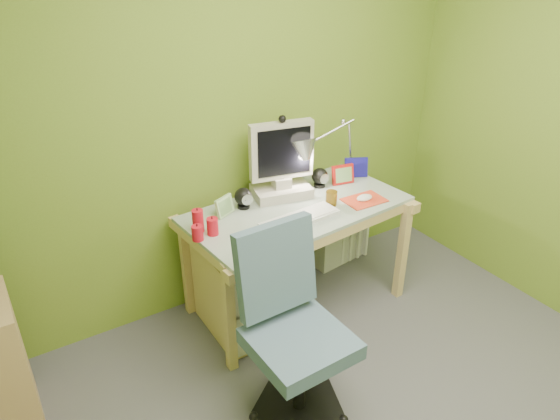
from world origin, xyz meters
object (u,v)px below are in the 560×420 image
desk_lamp (343,135)px  radiator (339,233)px  monitor (281,156)px  task_chair (300,342)px  desk (297,257)px

desk_lamp → radiator: bearing=32.4°
monitor → radiator: (0.54, 0.09, -0.73)m
desk_lamp → task_chair: bearing=-148.2°
monitor → radiator: 0.92m
monitor → radiator: bearing=21.2°
desk_lamp → radiator: (0.09, 0.09, -0.78)m
monitor → desk_lamp: 0.45m
desk → desk_lamp: 0.81m
task_chair → radiator: bearing=43.1°
desk → task_chair: task_chair is taller
desk → monitor: size_ratio=2.54×
task_chair → radiator: 1.43m
desk → desk_lamp: bearing=16.8°
task_chair → radiator: task_chair is taller
desk → task_chair: 0.86m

